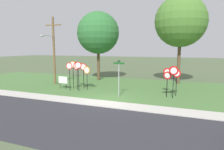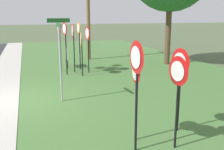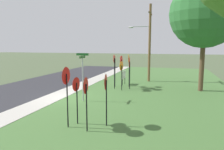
% 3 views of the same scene
% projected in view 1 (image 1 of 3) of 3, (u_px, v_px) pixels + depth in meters
% --- Properties ---
extents(ground_plane, '(160.00, 160.00, 0.00)m').
position_uv_depth(ground_plane, '(106.00, 101.00, 15.77)').
color(ground_plane, '#4C5B3D').
extents(road_asphalt, '(44.00, 6.40, 0.01)m').
position_uv_depth(road_asphalt, '(73.00, 122.00, 11.34)').
color(road_asphalt, '#2D2D33').
rests_on(road_asphalt, ground_plane).
extents(sidewalk_strip, '(44.00, 1.60, 0.06)m').
position_uv_depth(sidewalk_strip, '(102.00, 103.00, 15.03)').
color(sidewalk_strip, '#BCB7AD').
rests_on(sidewalk_strip, ground_plane).
extents(grass_median, '(44.00, 12.00, 0.04)m').
position_uv_depth(grass_median, '(128.00, 87.00, 21.30)').
color(grass_median, '#477038').
rests_on(grass_median, ground_plane).
extents(stop_sign_near_left, '(0.66, 0.14, 2.83)m').
position_uv_depth(stop_sign_near_left, '(78.00, 70.00, 19.14)').
color(stop_sign_near_left, black).
rests_on(stop_sign_near_left, grass_median).
extents(stop_sign_near_right, '(0.74, 0.12, 2.58)m').
position_uv_depth(stop_sign_near_right, '(83.00, 70.00, 20.39)').
color(stop_sign_near_right, black).
rests_on(stop_sign_near_right, grass_median).
extents(stop_sign_far_left, '(0.64, 0.11, 2.78)m').
position_uv_depth(stop_sign_far_left, '(73.00, 69.00, 20.50)').
color(stop_sign_far_left, black).
rests_on(stop_sign_far_left, grass_median).
extents(stop_sign_far_center, '(0.74, 0.13, 2.34)m').
position_uv_depth(stop_sign_far_center, '(87.00, 73.00, 19.70)').
color(stop_sign_far_center, black).
rests_on(stop_sign_far_center, grass_median).
extents(stop_sign_far_right, '(0.77, 0.10, 2.74)m').
position_uv_depth(stop_sign_far_right, '(77.00, 70.00, 19.78)').
color(stop_sign_far_right, black).
rests_on(stop_sign_far_right, grass_median).
extents(stop_sign_center_tall, '(0.65, 0.12, 2.73)m').
position_uv_depth(stop_sign_center_tall, '(69.00, 71.00, 19.29)').
color(stop_sign_center_tall, black).
rests_on(stop_sign_center_tall, grass_median).
extents(yield_sign_near_left, '(0.70, 0.12, 2.30)m').
position_uv_depth(yield_sign_near_left, '(177.00, 76.00, 17.16)').
color(yield_sign_near_left, black).
rests_on(yield_sign_near_left, grass_median).
extents(yield_sign_near_right, '(0.75, 0.10, 2.67)m').
position_uv_depth(yield_sign_near_right, '(174.00, 74.00, 16.28)').
color(yield_sign_near_right, black).
rests_on(yield_sign_near_right, grass_median).
extents(yield_sign_far_left, '(0.64, 0.11, 2.17)m').
position_uv_depth(yield_sign_far_left, '(167.00, 78.00, 16.72)').
color(yield_sign_far_left, black).
rests_on(yield_sign_far_left, grass_median).
extents(yield_sign_far_right, '(0.72, 0.13, 2.36)m').
position_uv_depth(yield_sign_far_right, '(167.00, 74.00, 18.01)').
color(yield_sign_far_right, black).
rests_on(yield_sign_far_right, grass_median).
extents(street_name_post, '(0.96, 0.82, 3.10)m').
position_uv_depth(street_name_post, '(119.00, 75.00, 16.80)').
color(street_name_post, '#9EA0A8').
rests_on(street_name_post, grass_median).
extents(utility_pole, '(2.10, 2.29, 7.55)m').
position_uv_depth(utility_pole, '(53.00, 48.00, 22.52)').
color(utility_pole, brown).
rests_on(utility_pole, grass_median).
extents(notice_board, '(1.10, 0.11, 1.25)m').
position_uv_depth(notice_board, '(63.00, 81.00, 20.35)').
color(notice_board, black).
rests_on(notice_board, grass_median).
extents(oak_tree_left, '(5.30, 5.30, 8.66)m').
position_uv_depth(oak_tree_left, '(98.00, 33.00, 25.32)').
color(oak_tree_left, brown).
rests_on(oak_tree_left, grass_median).
extents(oak_tree_right, '(5.75, 5.75, 9.95)m').
position_uv_depth(oak_tree_right, '(181.00, 21.00, 22.40)').
color(oak_tree_right, brown).
rests_on(oak_tree_right, grass_median).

